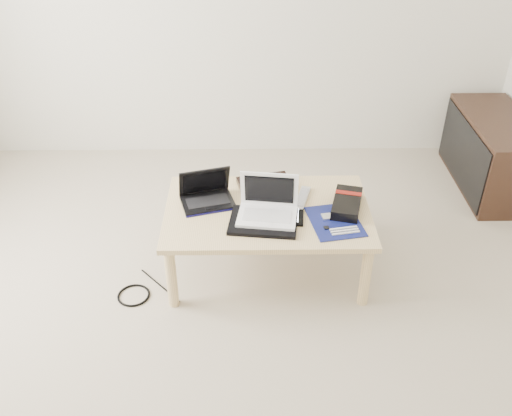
{
  "coord_description": "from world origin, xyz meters",
  "views": [
    {
      "loc": [
        0.12,
        -1.96,
        2.12
      ],
      "look_at": [
        0.15,
        0.56,
        0.41
      ],
      "focal_mm": 40.0,
      "sensor_mm": 36.0,
      "label": 1
    }
  ],
  "objects_px": {
    "white_laptop": "(268,207)",
    "coffee_table": "(267,217)",
    "gpu_box": "(347,204)",
    "netbook": "(207,195)",
    "media_cabinet": "(491,153)"
  },
  "relations": [
    {
      "from": "media_cabinet",
      "to": "netbook",
      "type": "distance_m",
      "value": 2.06
    },
    {
      "from": "coffee_table",
      "to": "gpu_box",
      "type": "bearing_deg",
      "value": 0.58
    },
    {
      "from": "white_laptop",
      "to": "coffee_table",
      "type": "bearing_deg",
      "value": 89.26
    },
    {
      "from": "media_cabinet",
      "to": "coffee_table",
      "type": "bearing_deg",
      "value": -150.41
    },
    {
      "from": "netbook",
      "to": "media_cabinet",
      "type": "bearing_deg",
      "value": 23.13
    },
    {
      "from": "coffee_table",
      "to": "netbook",
      "type": "xyz_separation_m",
      "value": [
        -0.33,
        0.08,
        0.09
      ]
    },
    {
      "from": "white_laptop",
      "to": "gpu_box",
      "type": "height_order",
      "value": "white_laptop"
    },
    {
      "from": "white_laptop",
      "to": "gpu_box",
      "type": "xyz_separation_m",
      "value": [
        0.43,
        0.08,
        -0.03
      ]
    },
    {
      "from": "white_laptop",
      "to": "gpu_box",
      "type": "distance_m",
      "value": 0.44
    },
    {
      "from": "netbook",
      "to": "gpu_box",
      "type": "bearing_deg",
      "value": -5.69
    },
    {
      "from": "coffee_table",
      "to": "netbook",
      "type": "relative_size",
      "value": 3.42
    },
    {
      "from": "media_cabinet",
      "to": "netbook",
      "type": "xyz_separation_m",
      "value": [
        -1.89,
        -0.81,
        0.19
      ]
    },
    {
      "from": "netbook",
      "to": "white_laptop",
      "type": "xyz_separation_m",
      "value": [
        0.33,
        -0.15,
        0.02
      ]
    },
    {
      "from": "media_cabinet",
      "to": "netbook",
      "type": "height_order",
      "value": "netbook"
    },
    {
      "from": "netbook",
      "to": "white_laptop",
      "type": "bearing_deg",
      "value": -25.12
    }
  ]
}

